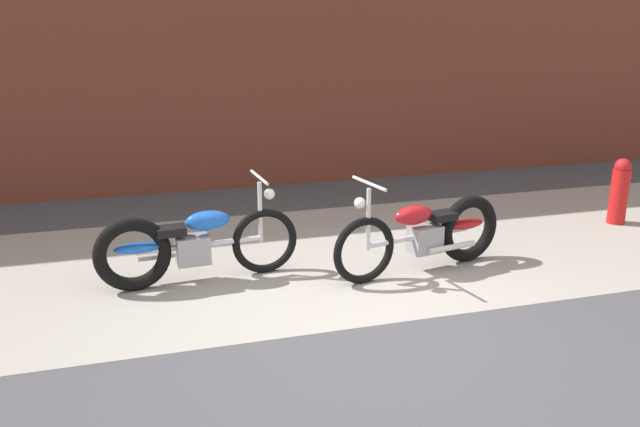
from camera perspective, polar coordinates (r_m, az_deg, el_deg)
The scene contains 6 objects.
ground_plane at distance 5.63m, azimuth 4.87°, elevation -9.80°, with size 80.00×80.00×0.00m, color #47474C.
sidewalk_slab at distance 7.15m, azimuth -0.14°, elevation -3.75°, with size 36.00×3.50×0.01m, color #9E998E.
brick_building_wall at distance 10.06m, azimuth -5.89°, elevation 18.03°, with size 36.00×0.50×5.48m, color brown.
motorcycle_blue at distance 6.45m, azimuth -11.80°, elevation -2.73°, with size 2.01×0.58×1.03m.
motorcycle_red at distance 6.77m, azimuth 9.76°, elevation -1.67°, with size 1.99×0.67×1.03m.
fire_hydrant at distance 9.00m, azimuth 24.81°, elevation 1.81°, with size 0.22×0.22×0.84m.
Camera 1 is at (-1.85, -4.68, 2.52)m, focal length 36.45 mm.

